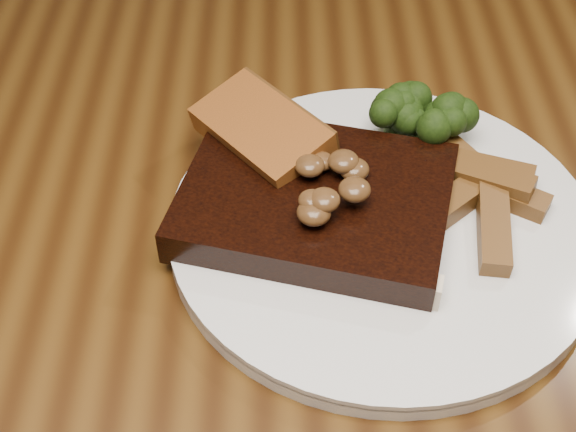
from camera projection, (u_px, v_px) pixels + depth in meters
name	position (u px, v px, depth m)	size (l,w,h in m)	color
dining_table	(288.00, 318.00, 0.66)	(1.60, 0.90, 0.75)	#452A0D
chair_far	(384.00, 50.00, 1.16)	(0.48, 0.48, 0.95)	black
plate	(382.00, 228.00, 0.59)	(0.31, 0.31, 0.01)	silver
steak	(315.00, 201.00, 0.58)	(0.19, 0.15, 0.03)	black
steak_bone	(318.00, 274.00, 0.54)	(0.17, 0.02, 0.02)	beige
mushroom_pile	(330.00, 178.00, 0.56)	(0.07, 0.07, 0.03)	#53341A
garlic_bread	(262.00, 151.00, 0.63)	(0.11, 0.06, 0.02)	#94491A
potato_wedges	(451.00, 198.00, 0.59)	(0.10, 0.10, 0.02)	brown
broccoli_cluster	(438.00, 135.00, 0.63)	(0.08, 0.08, 0.04)	#1C320B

